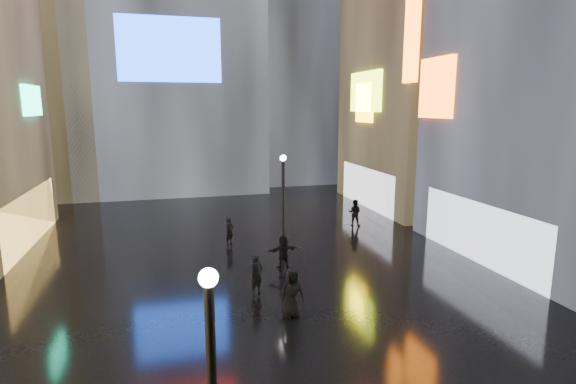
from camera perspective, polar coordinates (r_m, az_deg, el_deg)
name	(u,v)px	position (r m, az deg, el deg)	size (l,w,h in m)	color
ground	(246,262)	(22.66, -5.30, -8.79)	(140.00, 140.00, 0.00)	black
building_right_far	(433,19)	(37.21, 17.98, 20.20)	(10.28, 12.00, 28.00)	black
tower_flank_right	(287,13)	(49.60, -0.12, 21.76)	(12.00, 12.00, 34.00)	black
tower_flank_left	(32,40)	(44.65, -29.79, 16.41)	(10.00, 10.00, 26.00)	black
lamp_far	(283,199)	(22.78, -0.61, -0.94)	(0.30, 0.30, 5.20)	black
pedestrian_4	(292,293)	(16.74, 0.48, -12.68)	(0.89, 0.58, 1.82)	black
pedestrian_5	(283,252)	(21.50, -0.60, -7.59)	(1.47, 0.47, 1.59)	black
pedestrian_6	(230,231)	(25.22, -7.44, -4.95)	(0.56, 0.37, 1.54)	black
pedestrian_7	(355,213)	(29.24, 8.45, -2.60)	(0.84, 0.65, 1.72)	black
umbrella_2	(292,258)	(16.25, 0.49, -8.32)	(0.95, 0.97, 0.87)	black
pedestrian_8	(257,275)	(18.64, -4.00, -10.45)	(0.61, 0.40, 1.67)	black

